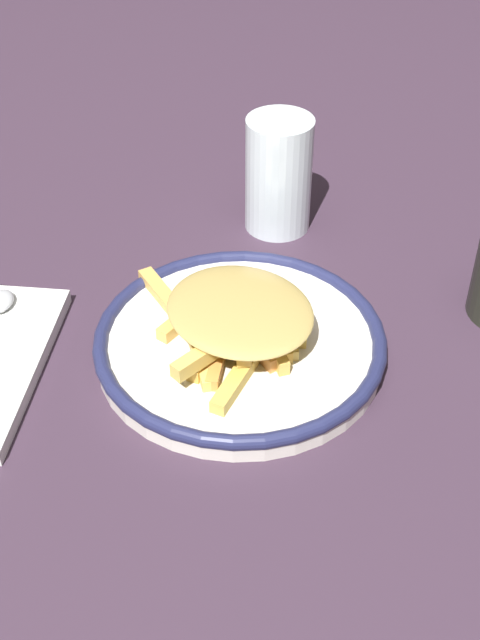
% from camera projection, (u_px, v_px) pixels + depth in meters
% --- Properties ---
extents(ground_plane, '(2.60, 2.60, 0.00)m').
position_uv_depth(ground_plane, '(240.00, 354.00, 0.72)').
color(ground_plane, '#3A2939').
extents(plate, '(0.25, 0.25, 0.02)m').
position_uv_depth(plate, '(240.00, 343.00, 0.71)').
color(plate, silver).
rests_on(plate, ground_plane).
extents(fries_heap, '(0.18, 0.18, 0.04)m').
position_uv_depth(fries_heap, '(237.00, 324.00, 0.69)').
color(fries_heap, '#E4AA51').
rests_on(fries_heap, plate).
extents(water_glass, '(0.07, 0.07, 0.12)m').
position_uv_depth(water_glass, '(279.00, 175.00, 0.84)').
color(water_glass, silver).
rests_on(water_glass, ground_plane).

